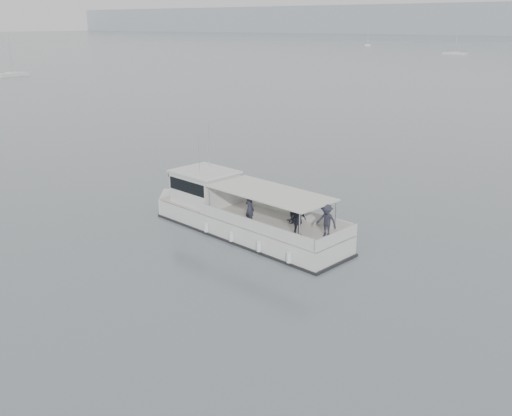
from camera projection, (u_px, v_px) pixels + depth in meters
The scene contains 2 objects.
ground at pixel (277, 279), 25.22m from camera, with size 1400.00×1400.00×0.00m, color #545E62.
tour_boat at pixel (234, 214), 31.05m from camera, with size 13.44×4.69×5.59m.
Camera 1 is at (13.24, -18.83, 10.82)m, focal length 40.00 mm.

